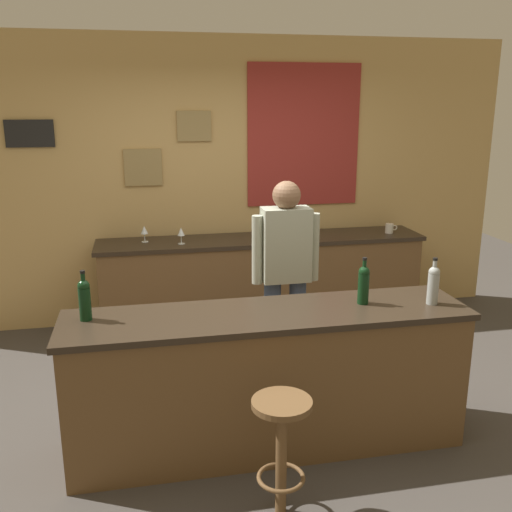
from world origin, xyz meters
The scene contains 12 objects.
ground_plane centered at (0.00, 0.00, 0.00)m, with size 10.00×10.00×0.00m, color #423D38.
back_wall centered at (0.02, 2.03, 1.42)m, with size 6.00×0.09×2.80m.
bar_counter centered at (0.00, -0.40, 0.46)m, with size 2.53×0.60×0.92m.
side_counter centered at (0.40, 1.65, 0.45)m, with size 3.17×0.56×0.90m.
bartender centered at (0.31, 0.40, 0.94)m, with size 0.52×0.21×1.62m.
bar_stool centered at (-0.08, -1.06, 0.46)m, with size 0.32×0.32×0.68m.
wine_bottle_a centered at (-1.09, -0.31, 1.06)m, with size 0.07×0.07×0.31m.
wine_bottle_b centered at (0.63, -0.37, 1.06)m, with size 0.07×0.07×0.31m.
wine_bottle_c centered at (1.06, -0.46, 1.06)m, with size 0.07×0.07×0.31m.
wine_glass_a centered at (-0.72, 1.71, 1.01)m, with size 0.07×0.07×0.16m.
wine_glass_b centered at (-0.39, 1.56, 1.01)m, with size 0.07×0.07×0.16m.
coffee_mug centered at (1.70, 1.61, 0.95)m, with size 0.12×0.08×0.09m.
Camera 1 is at (-0.74, -3.65, 2.17)m, focal length 40.25 mm.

